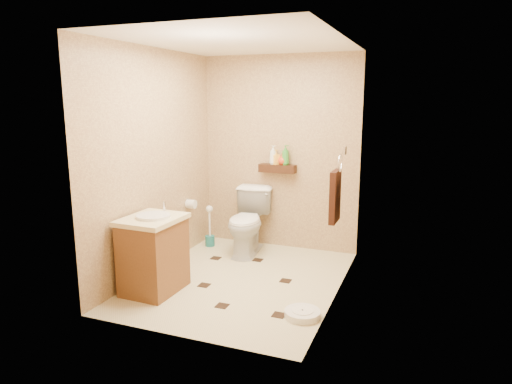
% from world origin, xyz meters
% --- Properties ---
extents(ground, '(2.50, 2.50, 0.00)m').
position_xyz_m(ground, '(0.00, 0.00, 0.00)').
color(ground, beige).
rests_on(ground, ground).
extents(wall_back, '(2.00, 0.04, 2.40)m').
position_xyz_m(wall_back, '(0.00, 1.25, 1.20)').
color(wall_back, tan).
rests_on(wall_back, ground).
extents(wall_front, '(2.00, 0.04, 2.40)m').
position_xyz_m(wall_front, '(0.00, -1.25, 1.20)').
color(wall_front, tan).
rests_on(wall_front, ground).
extents(wall_left, '(0.04, 2.50, 2.40)m').
position_xyz_m(wall_left, '(-1.00, 0.00, 1.20)').
color(wall_left, tan).
rests_on(wall_left, ground).
extents(wall_right, '(0.04, 2.50, 2.40)m').
position_xyz_m(wall_right, '(1.00, 0.00, 1.20)').
color(wall_right, tan).
rests_on(wall_right, ground).
extents(ceiling, '(2.00, 2.50, 0.02)m').
position_xyz_m(ceiling, '(0.00, 0.00, 2.40)').
color(ceiling, white).
rests_on(ceiling, wall_back).
extents(wall_shelf, '(0.46, 0.14, 0.10)m').
position_xyz_m(wall_shelf, '(0.00, 1.17, 1.02)').
color(wall_shelf, '#371A0F').
rests_on(wall_shelf, wall_back).
extents(floor_accents, '(1.27, 1.36, 0.01)m').
position_xyz_m(floor_accents, '(0.04, -0.04, 0.00)').
color(floor_accents, black).
rests_on(floor_accents, ground).
extents(toilet, '(0.53, 0.82, 0.79)m').
position_xyz_m(toilet, '(-0.26, 0.83, 0.40)').
color(toilet, white).
rests_on(toilet, ground).
extents(vanity, '(0.52, 0.63, 0.87)m').
position_xyz_m(vanity, '(-0.70, -0.55, 0.39)').
color(vanity, brown).
rests_on(vanity, ground).
extents(bathroom_scale, '(0.36, 0.36, 0.06)m').
position_xyz_m(bathroom_scale, '(0.82, -0.57, 0.03)').
color(bathroom_scale, white).
rests_on(bathroom_scale, ground).
extents(toilet_brush, '(0.12, 0.12, 0.54)m').
position_xyz_m(toilet_brush, '(-0.82, 0.90, 0.19)').
color(toilet_brush, '#1A6769').
rests_on(toilet_brush, ground).
extents(towel_ring, '(0.12, 0.30, 0.76)m').
position_xyz_m(towel_ring, '(0.91, 0.25, 0.95)').
color(towel_ring, silver).
rests_on(towel_ring, wall_right).
extents(toilet_paper, '(0.12, 0.11, 0.12)m').
position_xyz_m(toilet_paper, '(-0.94, 0.65, 0.60)').
color(toilet_paper, white).
rests_on(toilet_paper, wall_left).
extents(bottle_a, '(0.12, 0.12, 0.23)m').
position_xyz_m(bottle_a, '(-0.06, 1.17, 1.19)').
color(bottle_a, silver).
rests_on(bottle_a, wall_shelf).
extents(bottle_b, '(0.12, 0.12, 0.18)m').
position_xyz_m(bottle_b, '(-0.02, 1.17, 1.16)').
color(bottle_b, yellow).
rests_on(bottle_b, wall_shelf).
extents(bottle_c, '(0.16, 0.16, 0.15)m').
position_xyz_m(bottle_c, '(0.07, 1.17, 1.14)').
color(bottle_c, red).
rests_on(bottle_c, wall_shelf).
extents(bottle_d, '(0.11, 0.11, 0.25)m').
position_xyz_m(bottle_d, '(0.10, 1.17, 1.19)').
color(bottle_d, '#34882D').
rests_on(bottle_d, wall_shelf).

